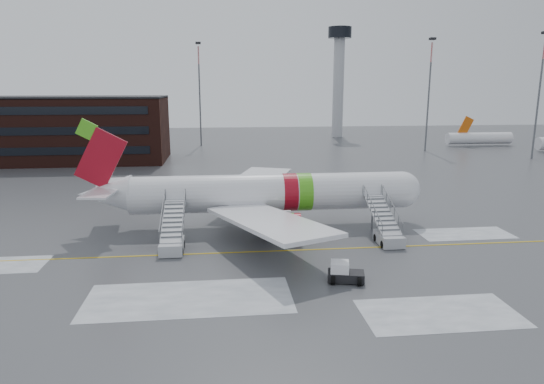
{
  "coord_description": "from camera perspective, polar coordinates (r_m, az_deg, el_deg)",
  "views": [
    {
      "loc": [
        -3.76,
        -41.11,
        14.16
      ],
      "look_at": [
        1.33,
        4.98,
        4.0
      ],
      "focal_mm": 32.0,
      "sensor_mm": 36.0,
      "label": 1
    }
  ],
  "objects": [
    {
      "name": "airliner",
      "position": [
        49.46,
        -1.35,
        -0.19
      ],
      "size": [
        35.03,
        32.97,
        11.18
      ],
      "color": "white",
      "rests_on": "ground"
    },
    {
      "name": "pushback_tug",
      "position": [
        36.63,
        8.43,
        -9.39
      ],
      "size": [
        2.92,
        2.45,
        1.52
      ],
      "color": "black",
      "rests_on": "ground"
    },
    {
      "name": "airstair_fwd",
      "position": [
        46.17,
        13.3,
        -4.46
      ],
      "size": [
        2.05,
        7.7,
        3.48
      ],
      "color": "#ACAFB4",
      "rests_on": "ground"
    },
    {
      "name": "light_mast_far_e",
      "position": [
        108.42,
        28.97,
        10.68
      ],
      "size": [
        1.2,
        1.2,
        24.25
      ],
      "color": "#595B60",
      "rests_on": "ground"
    },
    {
      "name": "ground",
      "position": [
        43.65,
        -1.03,
        -6.58
      ],
      "size": [
        260.0,
        260.0,
        0.0
      ],
      "primitive_type": "plane",
      "color": "#494C4F",
      "rests_on": "ground"
    },
    {
      "name": "airstair_aft",
      "position": [
        43.79,
        -11.63,
        -5.31
      ],
      "size": [
        2.05,
        7.7,
        3.48
      ],
      "color": "#B4B7BC",
      "rests_on": "ground"
    },
    {
      "name": "distant_aircraft",
      "position": [
        125.06,
        25.84,
        4.63
      ],
      "size": [
        35.0,
        18.0,
        8.0
      ],
      "primitive_type": null,
      "color": "#D8590C",
      "rests_on": "ground"
    },
    {
      "name": "control_tower",
      "position": [
        140.31,
        7.86,
        14.12
      ],
      "size": [
        6.4,
        6.4,
        30.0
      ],
      "color": "#B2B5BA",
      "rests_on": "ground"
    },
    {
      "name": "light_mast_far_ne",
      "position": [
        112.81,
        18.01,
        11.6
      ],
      "size": [
        1.2,
        1.2,
        24.25
      ],
      "color": "#595B60",
      "rests_on": "ground"
    },
    {
      "name": "light_mast_far_n",
      "position": [
        119.19,
        -8.53,
        12.07
      ],
      "size": [
        1.2,
        1.2,
        24.25
      ],
      "color": "#595B60",
      "rests_on": "ground"
    }
  ]
}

